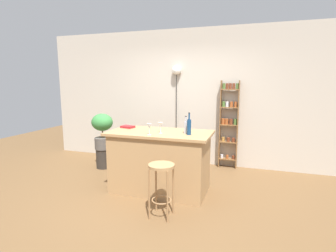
{
  "coord_description": "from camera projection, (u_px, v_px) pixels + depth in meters",
  "views": [
    {
      "loc": [
        1.38,
        -3.49,
        1.72
      ],
      "look_at": [
        0.05,
        0.55,
        1.01
      ],
      "focal_mm": 28.17,
      "sensor_mm": 36.0,
      "label": 1
    }
  ],
  "objects": [
    {
      "name": "bottle_wine_red",
      "position": [
        186.0,
        127.0,
        3.95
      ],
      "size": [
        0.06,
        0.06,
        0.26
      ],
      "color": "#B2B2B7",
      "rests_on": "kitchen_counter"
    },
    {
      "name": "kitchen_counter",
      "position": [
        160.0,
        161.0,
        4.18
      ],
      "size": [
        1.6,
        0.84,
        0.96
      ],
      "color": "#A87F51",
      "rests_on": "ground"
    },
    {
      "name": "bar_stool",
      "position": [
        161.0,
        178.0,
        3.34
      ],
      "size": [
        0.34,
        0.34,
        0.7
      ],
      "color": "#997047",
      "rests_on": "ground"
    },
    {
      "name": "wine_glass_left",
      "position": [
        161.0,
        126.0,
        3.97
      ],
      "size": [
        0.07,
        0.07,
        0.16
      ],
      "color": "silver",
      "rests_on": "kitchen_counter"
    },
    {
      "name": "plant_stool",
      "position": [
        104.0,
        158.0,
        5.34
      ],
      "size": [
        0.3,
        0.3,
        0.39
      ],
      "primitive_type": "cylinder",
      "color": "#2D2823",
      "rests_on": "ground"
    },
    {
      "name": "wine_glass_center",
      "position": [
        149.0,
        127.0,
        3.85
      ],
      "size": [
        0.07,
        0.07,
        0.16
      ],
      "color": "silver",
      "rests_on": "kitchen_counter"
    },
    {
      "name": "potted_plant",
      "position": [
        102.0,
        129.0,
        5.24
      ],
      "size": [
        0.43,
        0.39,
        0.71
      ],
      "color": "#514C47",
      "rests_on": "plant_stool"
    },
    {
      "name": "back_wall",
      "position": [
        186.0,
        97.0,
        5.57
      ],
      "size": [
        6.4,
        0.1,
        2.8
      ],
      "primitive_type": "cube",
      "color": "#BCB2A3",
      "rests_on": "ground"
    },
    {
      "name": "pendant_globe_light",
      "position": [
        177.0,
        72.0,
        5.44
      ],
      "size": [
        0.2,
        0.2,
        2.06
      ],
      "color": "black",
      "rests_on": "ground"
    },
    {
      "name": "spice_shelf",
      "position": [
        229.0,
        122.0,
        5.24
      ],
      "size": [
        0.36,
        0.14,
        1.75
      ],
      "color": "brown",
      "rests_on": "ground"
    },
    {
      "name": "bottle_soda_blue",
      "position": [
        189.0,
        126.0,
        3.84
      ],
      "size": [
        0.06,
        0.06,
        0.33
      ],
      "color": "navy",
      "rests_on": "kitchen_counter"
    },
    {
      "name": "ground",
      "position": [
        153.0,
        197.0,
        3.98
      ],
      "size": [
        12.0,
        12.0,
        0.0
      ],
      "primitive_type": "plane",
      "color": "brown"
    },
    {
      "name": "cookbook",
      "position": [
        128.0,
        127.0,
        4.45
      ],
      "size": [
        0.24,
        0.19,
        0.03
      ],
      "primitive_type": "cube",
      "rotation": [
        0.0,
        0.0,
        -0.22
      ],
      "color": "maroon",
      "rests_on": "kitchen_counter"
    }
  ]
}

